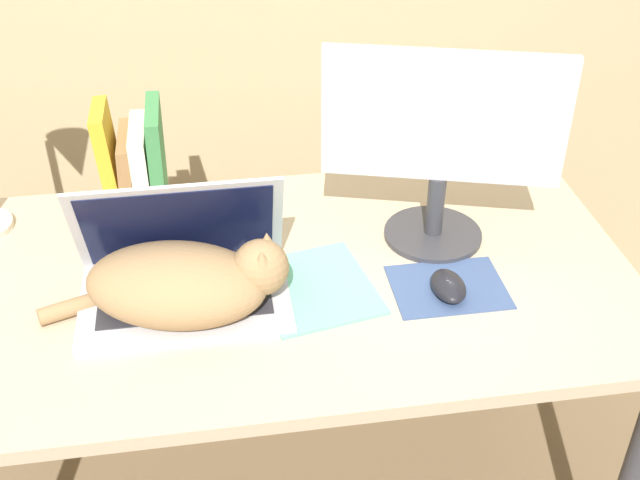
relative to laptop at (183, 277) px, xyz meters
The scene contains 8 objects.
desk 0.22m from the laptop, 12.55° to the left, with size 1.39×0.76×0.71m.
laptop is the anchor object (origin of this frame).
cat 0.05m from the laptop, 85.25° to the right, with size 0.46×0.28×0.15m.
external_monitor 0.56m from the laptop, 13.36° to the left, with size 0.45×0.20×0.41m.
mousepad 0.50m from the laptop, ahead, with size 0.22×0.16×0.00m.
computer_mouse 0.49m from the laptop, ahead, with size 0.06×0.10×0.03m.
book_row 0.32m from the laptop, 106.10° to the left, with size 0.13×0.17×0.25m.
notepad 0.25m from the laptop, ahead, with size 0.25×0.27×0.01m.
Camera 1 is at (-0.11, -0.87, 1.65)m, focal length 45.00 mm.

